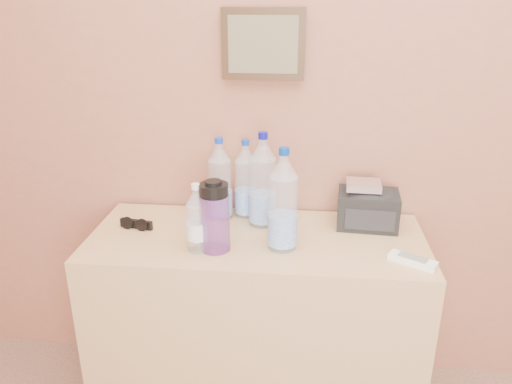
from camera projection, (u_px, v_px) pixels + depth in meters
picture_frame at (263, 44)px, 1.79m from camera, size 0.30×0.03×0.25m
dresser at (256, 324)px, 1.93m from camera, size 1.21×0.50×0.75m
pet_large_a at (220, 183)px, 1.90m from camera, size 0.09×0.09×0.32m
pet_large_b at (246, 183)px, 1.93m from camera, size 0.08×0.08×0.31m
pet_large_c at (263, 185)px, 1.84m from camera, size 0.10×0.10×0.36m
pet_large_d at (283, 205)px, 1.66m from camera, size 0.10×0.10×0.36m
pet_small at (197, 222)px, 1.66m from camera, size 0.07×0.07×0.24m
nalgene_bottle at (214, 216)px, 1.66m from camera, size 0.10×0.10×0.25m
sunglasses at (136, 224)px, 1.86m from camera, size 0.13×0.07×0.03m
ac_remote at (413, 261)px, 1.61m from camera, size 0.16×0.12×0.02m
toiletry_bag at (368, 207)px, 1.86m from camera, size 0.23×0.17×0.15m
foil_packet at (363, 185)px, 1.82m from camera, size 0.13×0.11×0.03m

